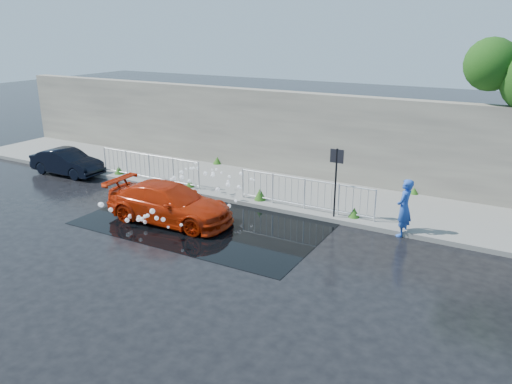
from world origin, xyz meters
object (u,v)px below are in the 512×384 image
at_px(red_car, 170,203).
at_px(person, 404,208).
at_px(dark_car, 67,162).
at_px(sign_post, 336,172).

bearing_deg(red_car, person, -72.85).
relative_size(red_car, dark_car, 1.30).
xyz_separation_m(sign_post, person, (2.30, -0.10, -0.81)).
distance_m(sign_post, dark_car, 12.33).
bearing_deg(person, red_car, -63.05).
xyz_separation_m(sign_post, red_car, (-4.78, -2.70, -1.08)).
relative_size(sign_post, person, 1.36).
bearing_deg(dark_car, sign_post, -89.55).
bearing_deg(sign_post, red_car, -150.52).
height_order(sign_post, red_car, sign_post).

